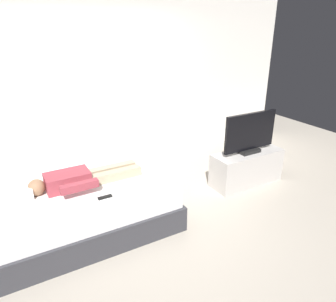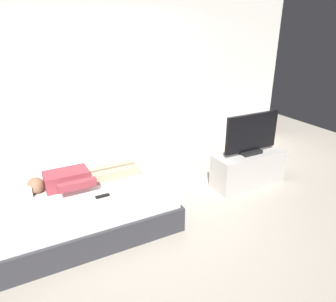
# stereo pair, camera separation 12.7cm
# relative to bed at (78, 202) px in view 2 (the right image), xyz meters

# --- Properties ---
(ground_plane) EXTENTS (10.00, 10.00, 0.00)m
(ground_plane) POSITION_rel_bed_xyz_m (0.77, -0.27, -0.26)
(ground_plane) COLOR #ADA393
(back_wall) EXTENTS (6.40, 0.10, 2.80)m
(back_wall) POSITION_rel_bed_xyz_m (1.17, 1.40, 1.14)
(back_wall) COLOR silver
(back_wall) RESTS_ON ground
(bed) EXTENTS (2.07, 1.55, 0.54)m
(bed) POSITION_rel_bed_xyz_m (0.00, 0.00, 0.00)
(bed) COLOR #333338
(bed) RESTS_ON ground
(pillow) EXTENTS (0.48, 0.34, 0.12)m
(pillow) POSITION_rel_bed_xyz_m (-0.72, 0.00, 0.34)
(pillow) COLOR white
(pillow) RESTS_ON bed
(person) EXTENTS (1.26, 0.46, 0.18)m
(person) POSITION_rel_bed_xyz_m (0.03, -0.08, 0.36)
(person) COLOR #993842
(person) RESTS_ON bed
(remote) EXTENTS (0.15, 0.04, 0.02)m
(remote) POSITION_rel_bed_xyz_m (0.18, -0.48, 0.29)
(remote) COLOR black
(remote) RESTS_ON bed
(tv_stand) EXTENTS (1.10, 0.40, 0.50)m
(tv_stand) POSITION_rel_bed_xyz_m (2.45, -0.22, -0.01)
(tv_stand) COLOR #B7B2AD
(tv_stand) RESTS_ON ground
(tv) EXTENTS (0.88, 0.20, 0.59)m
(tv) POSITION_rel_bed_xyz_m (2.45, -0.22, 0.52)
(tv) COLOR black
(tv) RESTS_ON tv_stand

